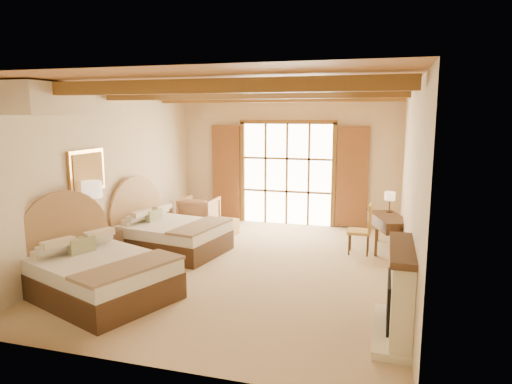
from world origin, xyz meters
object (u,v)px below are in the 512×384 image
(bed_near, at_px, (92,271))
(nightstand, at_px, (102,249))
(armchair, at_px, (199,213))
(desk, at_px, (388,231))
(bed_far, at_px, (166,232))

(bed_near, distance_m, nightstand, 1.41)
(bed_near, distance_m, armchair, 4.36)
(desk, bearing_deg, armchair, 154.08)
(armchair, bearing_deg, nightstand, 80.07)
(bed_near, distance_m, bed_far, 2.42)
(bed_near, bearing_deg, bed_far, 111.43)
(bed_near, relative_size, nightstand, 3.92)
(armchair, xyz_separation_m, desk, (4.41, -0.52, -0.02))
(bed_far, distance_m, armchair, 1.95)
(bed_near, xyz_separation_m, bed_far, (-0.01, 2.42, -0.01))
(nightstand, bearing_deg, bed_far, 69.43)
(bed_far, bearing_deg, desk, 28.07)
(nightstand, height_order, armchair, armchair)
(bed_far, bearing_deg, bed_near, -80.08)
(desk, bearing_deg, bed_near, -157.32)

